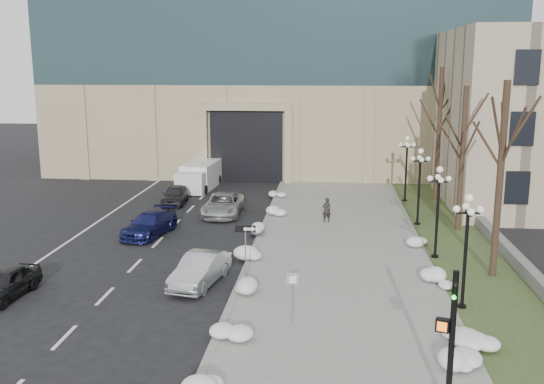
{
  "coord_description": "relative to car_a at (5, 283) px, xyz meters",
  "views": [
    {
      "loc": [
        2.91,
        -17.45,
        9.63
      ],
      "look_at": [
        0.1,
        11.57,
        3.5
      ],
      "focal_mm": 40.0,
      "sensor_mm": 36.0,
      "label": 1
    }
  ],
  "objects": [
    {
      "name": "ground",
      "position": [
        10.6,
        -5.46,
        -0.64
      ],
      "size": [
        160.0,
        160.0,
        0.0
      ],
      "primitive_type": "plane",
      "color": "black",
      "rests_on": "ground"
    },
    {
      "name": "sidewalk",
      "position": [
        14.1,
        8.54,
        -0.58
      ],
      "size": [
        9.0,
        40.0,
        0.12
      ],
      "primitive_type": "cube",
      "color": "gray",
      "rests_on": "ground"
    },
    {
      "name": "curb",
      "position": [
        9.6,
        8.54,
        -0.57
      ],
      "size": [
        0.3,
        40.0,
        0.14
      ],
      "primitive_type": "cube",
      "color": "gray",
      "rests_on": "ground"
    },
    {
      "name": "grass_strip",
      "position": [
        20.6,
        8.54,
        -0.59
      ],
      "size": [
        4.0,
        40.0,
        0.1
      ],
      "primitive_type": "cube",
      "color": "#354422",
      "rests_on": "ground"
    },
    {
      "name": "stone_wall",
      "position": [
        22.6,
        10.54,
        -0.29
      ],
      "size": [
        0.5,
        30.0,
        0.7
      ],
      "primitive_type": "cube",
      "color": "slate",
      "rests_on": "ground"
    },
    {
      "name": "car_a",
      "position": [
        0.0,
        0.0,
        0.0
      ],
      "size": [
        1.85,
        3.89,
        1.28
      ],
      "primitive_type": "imported",
      "rotation": [
        0.0,
        0.0,
        -0.09
      ],
      "color": "black",
      "rests_on": "ground"
    },
    {
      "name": "car_b",
      "position": [
        7.84,
        2.34,
        0.05
      ],
      "size": [
        2.23,
        4.4,
        1.38
      ],
      "primitive_type": "imported",
      "rotation": [
        0.0,
        0.0,
        -0.19
      ],
      "color": "#A3A7AB",
      "rests_on": "ground"
    },
    {
      "name": "car_c",
      "position": [
        3.24,
        9.95,
        0.02
      ],
      "size": [
        2.74,
        4.83,
        1.32
      ],
      "primitive_type": "imported",
      "rotation": [
        0.0,
        0.0,
        -0.21
      ],
      "color": "navy",
      "rests_on": "ground"
    },
    {
      "name": "car_d",
      "position": [
        6.62,
        15.12,
        0.05
      ],
      "size": [
        2.37,
        5.03,
        1.39
      ],
      "primitive_type": "imported",
      "rotation": [
        0.0,
        0.0,
        0.01
      ],
      "color": "#B3B3B3",
      "rests_on": "ground"
    },
    {
      "name": "car_e",
      "position": [
        2.65,
        18.0,
        0.02
      ],
      "size": [
        1.84,
        3.96,
        1.31
      ],
      "primitive_type": "imported",
      "rotation": [
        0.0,
        0.0,
        0.08
      ],
      "color": "#29282D",
      "rests_on": "ground"
    },
    {
      "name": "pedestrian",
      "position": [
        13.37,
        13.45,
        0.25
      ],
      "size": [
        0.66,
        0.55,
        1.54
      ],
      "primitive_type": "imported",
      "rotation": [
        0.0,
        0.0,
        3.53
      ],
      "color": "black",
      "rests_on": "sidewalk"
    },
    {
      "name": "box_truck",
      "position": [
        3.24,
        23.61,
        0.34
      ],
      "size": [
        2.6,
        6.5,
        2.02
      ],
      "rotation": [
        0.0,
        0.0,
        -0.06
      ],
      "color": "silver",
      "rests_on": "ground"
    },
    {
      "name": "one_way_sign",
      "position": [
        9.96,
        2.97,
        1.51
      ],
      "size": [
        0.98,
        0.27,
        2.61
      ],
      "rotation": [
        0.0,
        0.0,
        0.06
      ],
      "color": "slate",
      "rests_on": "ground"
    },
    {
      "name": "keep_sign",
      "position": [
        12.21,
        -1.59,
        0.86
      ],
      "size": [
        0.43,
        0.15,
        2.04
      ],
      "rotation": [
        0.0,
        0.0,
        0.26
      ],
      "color": "slate",
      "rests_on": "ground"
    },
    {
      "name": "traffic_signal",
      "position": [
        16.88,
        -7.18,
        1.48
      ],
      "size": [
        0.73,
        0.96,
        4.27
      ],
      "rotation": [
        0.0,
        0.0,
        -0.33
      ],
      "color": "black",
      "rests_on": "ground"
    },
    {
      "name": "snow_clump_b",
      "position": [
        10.12,
        -2.92,
        -0.34
      ],
      "size": [
        1.1,
        1.6,
        0.36
      ],
      "primitive_type": "ellipsoid",
      "color": "white",
      "rests_on": "sidewalk"
    },
    {
      "name": "snow_clump_c",
      "position": [
        10.04,
        1.32,
        -0.34
      ],
      "size": [
        1.1,
        1.6,
        0.36
      ],
      "primitive_type": "ellipsoid",
      "color": "white",
      "rests_on": "sidewalk"
    },
    {
      "name": "snow_clump_d",
      "position": [
        9.76,
        5.83,
        -0.34
      ],
      "size": [
        1.1,
        1.6,
        0.36
      ],
      "primitive_type": "ellipsoid",
      "color": "white",
      "rests_on": "sidewalk"
    },
    {
      "name": "snow_clump_e",
      "position": [
        9.71,
        10.39,
        -0.34
      ],
      "size": [
        1.1,
        1.6,
        0.36
      ],
      "primitive_type": "ellipsoid",
      "color": "white",
      "rests_on": "sidewalk"
    },
    {
      "name": "snow_clump_f",
      "position": [
        10.27,
        15.07,
        -0.34
      ],
      "size": [
        1.1,
        1.6,
        0.36
      ],
      "primitive_type": "ellipsoid",
      "color": "white",
      "rests_on": "sidewalk"
    },
    {
      "name": "snow_clump_g",
      "position": [
        9.78,
        20.04,
        -0.34
      ],
      "size": [
        1.1,
        1.6,
        0.36
      ],
      "primitive_type": "ellipsoid",
      "color": "white",
      "rests_on": "sidewalk"
    },
    {
      "name": "snow_clump_h",
      "position": [
        18.0,
        -2.4,
        -0.34
      ],
      "size": [
        1.1,
        1.6,
        0.36
      ],
      "primitive_type": "ellipsoid",
      "color": "white",
      "rests_on": "sidewalk"
    },
    {
      "name": "snow_clump_i",
      "position": [
        18.39,
        3.07,
        -0.34
      ],
      "size": [
        1.1,
        1.6,
        0.36
      ],
      "primitive_type": "ellipsoid",
      "color": "white",
      "rests_on": "sidewalk"
    },
    {
      "name": "snow_clump_j",
      "position": [
        18.42,
        8.99,
        -0.34
      ],
      "size": [
        1.1,
        1.6,
        0.36
      ],
      "primitive_type": "ellipsoid",
      "color": "white",
      "rests_on": "sidewalk"
    },
    {
      "name": "snow_clump_k",
      "position": [
        18.69,
        -3.16,
        -0.34
      ],
      "size": [
        1.1,
        1.6,
        0.36
      ],
      "primitive_type": "ellipsoid",
      "color": "white",
      "rests_on": "sidewalk"
    },
    {
      "name": "snow_clump_l",
      "position": [
        17.76,
        -4.47,
        -0.34
      ],
      "size": [
        1.1,
        1.6,
        0.36
      ],
      "primitive_type": "ellipsoid",
      "color": "white",
      "rests_on": "sidewalk"
    },
    {
      "name": "lamppost_a",
      "position": [
        18.9,
        0.54,
        2.43
      ],
      "size": [
        1.18,
        1.18,
        4.76
      ],
      "color": "black",
      "rests_on": "ground"
    },
    {
      "name": "lamppost_b",
      "position": [
        18.9,
        7.04,
        2.43
      ],
      "size": [
        1.18,
        1.18,
        4.76
      ],
      "color": "black",
      "rests_on": "ground"
    },
    {
      "name": "lamppost_c",
      "position": [
        18.9,
        13.54,
        2.43
      ],
      "size": [
        1.18,
        1.18,
        4.76
      ],
      "color": "black",
      "rests_on": "ground"
    },
    {
      "name": "lamppost_d",
      "position": [
        18.9,
        20.04,
        2.43
      ],
      "size": [
        1.18,
        1.18,
        4.76
      ],
      "color": "black",
      "rests_on": "ground"
    },
    {
      "name": "tree_near",
      "position": [
        21.1,
        4.54,
        5.19
      ],
      "size": [
        3.2,
        3.2,
        9.0
      ],
      "color": "black",
      "rests_on": "ground"
    },
    {
      "name": "tree_mid",
      "position": [
        21.1,
        12.54,
        4.86
      ],
      "size": [
        3.2,
        3.2,
        8.5
      ],
      "color": "black",
      "rests_on": "ground"
    },
    {
      "name": "tree_far",
      "position": [
        21.1,
        20.54,
        5.51
      ],
      "size": [
        3.2,
        3.2,
        9.5
      ],
      "color": "black",
      "rests_on": "ground"
    }
  ]
}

